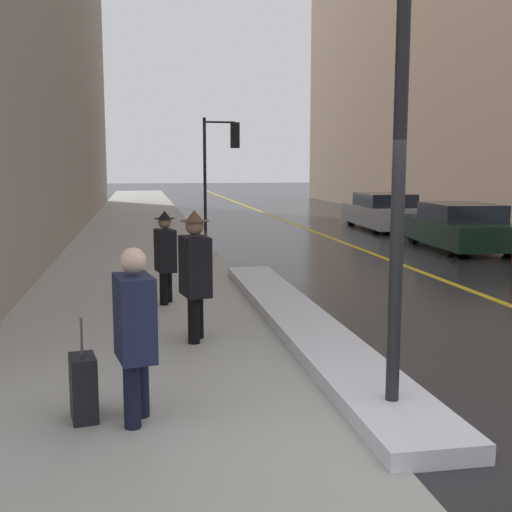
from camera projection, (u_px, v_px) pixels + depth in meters
ground_plane at (395, 454)px, 5.11m from camera, size 160.00×160.00×0.00m
sidewalk_slab at (139, 241)px, 19.37m from camera, size 4.00×80.00×0.01m
road_centre_stripe at (330, 238)px, 20.43m from camera, size 0.16×80.00×0.00m
snow_bank_curb at (300, 321)px, 9.14m from camera, size 0.85×8.88×0.17m
lamp_post at (403, 50)px, 5.40m from camera, size 0.28×0.28×5.49m
traffic_light_near at (223, 149)px, 22.74m from camera, size 1.31×0.35×3.94m
pedestrian_with_shoulder_bag at (135, 327)px, 5.62m from camera, size 0.39×0.75×1.58m
pedestrian_trailing at (195, 270)px, 8.26m from camera, size 0.40×0.58×1.72m
pedestrian_in_fedora at (165, 253)px, 10.53m from camera, size 0.36×0.52×1.55m
parked_car_dark_green at (459, 227)px, 17.63m from camera, size 2.17×4.53×1.26m
parked_car_silver at (383, 212)px, 23.28m from camera, size 2.06×4.98×1.29m
rolling_suitcase at (83, 388)px, 5.74m from camera, size 0.28×0.39×0.95m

